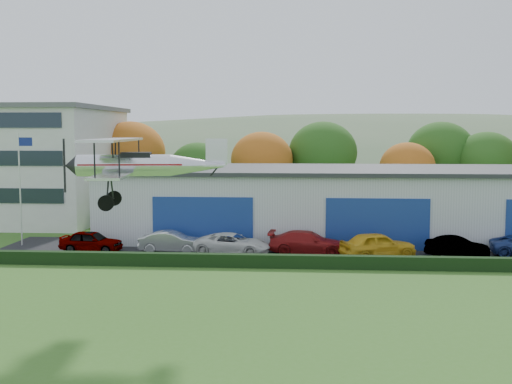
# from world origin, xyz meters

# --- Properties ---
(ground) EXTENTS (300.00, 300.00, 0.00)m
(ground) POSITION_xyz_m (0.00, 0.00, 0.00)
(ground) COLOR #3A6921
(ground) RESTS_ON ground
(apron) EXTENTS (48.00, 9.00, 0.05)m
(apron) POSITION_xyz_m (3.00, 21.00, 0.03)
(apron) COLOR black
(apron) RESTS_ON ground
(hedge) EXTENTS (46.00, 0.60, 0.80)m
(hedge) POSITION_xyz_m (3.00, 16.20, 0.40)
(hedge) COLOR black
(hedge) RESTS_ON ground
(hangar) EXTENTS (40.60, 12.60, 5.30)m
(hangar) POSITION_xyz_m (5.00, 27.98, 2.66)
(hangar) COLOR #B2B7BC
(hangar) RESTS_ON ground
(flagpole) EXTENTS (1.05, 0.10, 8.00)m
(flagpole) POSITION_xyz_m (-19.88, 22.00, 4.78)
(flagpole) COLOR silver
(flagpole) RESTS_ON ground
(tree_belt) EXTENTS (75.70, 13.22, 10.12)m
(tree_belt) POSITION_xyz_m (0.85, 40.62, 5.61)
(tree_belt) COLOR #3D2614
(tree_belt) RESTS_ON ground
(distant_hills) EXTENTS (430.00, 196.00, 56.00)m
(distant_hills) POSITION_xyz_m (-4.38, 140.00, -13.05)
(distant_hills) COLOR #4C6642
(distant_hills) RESTS_ON ground
(car_0) EXTENTS (4.31, 2.06, 1.42)m
(car_0) POSITION_xyz_m (-14.29, 20.05, 0.76)
(car_0) COLOR gray
(car_0) RESTS_ON apron
(car_1) EXTENTS (4.36, 1.67, 1.42)m
(car_1) POSITION_xyz_m (-8.83, 20.19, 0.76)
(car_1) COLOR silver
(car_1) RESTS_ON apron
(car_2) EXTENTS (5.26, 2.99, 1.39)m
(car_2) POSITION_xyz_m (-4.69, 19.87, 0.74)
(car_2) COLOR silver
(car_2) RESTS_ON apron
(car_3) EXTENTS (5.37, 2.55, 1.51)m
(car_3) POSITION_xyz_m (0.28, 20.29, 0.81)
(car_3) COLOR maroon
(car_3) RESTS_ON apron
(car_4) EXTENTS (5.26, 3.53, 1.66)m
(car_4) POSITION_xyz_m (4.72, 19.33, 0.88)
(car_4) COLOR gold
(car_4) RESTS_ON apron
(car_5) EXTENTS (4.25, 2.46, 1.32)m
(car_5) POSITION_xyz_m (9.84, 19.94, 0.71)
(car_5) COLOR gray
(car_5) RESTS_ON apron
(biplane) EXTENTS (6.97, 8.00, 2.98)m
(biplane) POSITION_xyz_m (-7.18, 5.85, 6.77)
(biplane) COLOR silver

